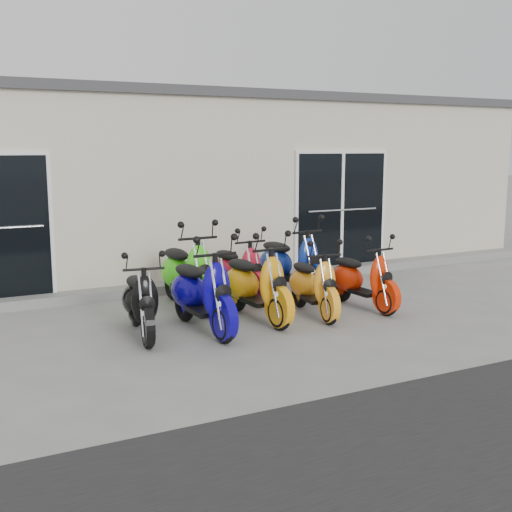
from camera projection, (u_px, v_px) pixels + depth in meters
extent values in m
plane|color=gray|center=(275.00, 313.00, 9.23)|extent=(80.00, 80.00, 0.00)
cube|color=beige|center=(157.00, 184.00, 13.53)|extent=(14.00, 6.00, 3.20)
cube|color=#3F3F42|center=(155.00, 102.00, 13.25)|extent=(14.20, 6.20, 0.16)
cube|color=gray|center=(219.00, 282.00, 11.00)|extent=(14.00, 0.40, 0.15)
cube|color=black|center=(16.00, 223.00, 9.50)|extent=(1.07, 0.08, 2.22)
cube|color=black|center=(341.00, 206.00, 12.09)|extent=(2.02, 0.08, 2.22)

